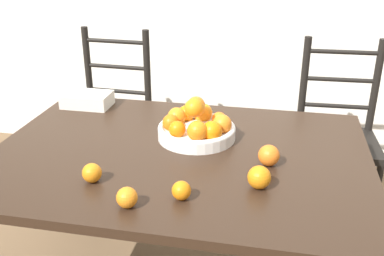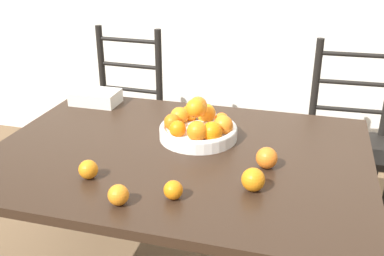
{
  "view_description": "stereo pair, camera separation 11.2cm",
  "coord_description": "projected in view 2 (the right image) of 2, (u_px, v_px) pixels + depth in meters",
  "views": [
    {
      "loc": [
        0.36,
        -1.53,
        1.53
      ],
      "look_at": [
        0.04,
        0.04,
        0.83
      ],
      "focal_mm": 42.0,
      "sensor_mm": 36.0,
      "label": 1
    },
    {
      "loc": [
        0.47,
        -1.5,
        1.53
      ],
      "look_at": [
        0.04,
        0.04,
        0.83
      ],
      "focal_mm": 42.0,
      "sensor_mm": 36.0,
      "label": 2
    }
  ],
  "objects": [
    {
      "name": "orange_loose_4",
      "position": [
        88.0,
        169.0,
        1.54
      ],
      "size": [
        0.07,
        0.07,
        0.07
      ],
      "color": "orange",
      "rests_on": "dining_table"
    },
    {
      "name": "orange_loose_1",
      "position": [
        173.0,
        190.0,
        1.43
      ],
      "size": [
        0.06,
        0.06,
        0.06
      ],
      "color": "orange",
      "rests_on": "dining_table"
    },
    {
      "name": "orange_loose_3",
      "position": [
        267.0,
        158.0,
        1.61
      ],
      "size": [
        0.08,
        0.08,
        0.08
      ],
      "color": "orange",
      "rests_on": "dining_table"
    },
    {
      "name": "dining_table",
      "position": [
        179.0,
        172.0,
        1.79
      ],
      "size": [
        1.46,
        1.06,
        0.75
      ],
      "color": "black",
      "rests_on": "ground_plane"
    },
    {
      "name": "fruit_bowl",
      "position": [
        198.0,
        126.0,
        1.84
      ],
      "size": [
        0.32,
        0.32,
        0.18
      ],
      "color": "white",
      "rests_on": "dining_table"
    },
    {
      "name": "orange_loose_2",
      "position": [
        118.0,
        195.0,
        1.39
      ],
      "size": [
        0.07,
        0.07,
        0.07
      ],
      "color": "orange",
      "rests_on": "dining_table"
    },
    {
      "name": "chair_left",
      "position": [
        123.0,
        121.0,
        2.71
      ],
      "size": [
        0.44,
        0.42,
        1.03
      ],
      "rotation": [
        0.0,
        0.0,
        -0.04
      ],
      "color": "black",
      "rests_on": "ground_plane"
    },
    {
      "name": "chair_right",
      "position": [
        347.0,
        145.0,
        2.39
      ],
      "size": [
        0.44,
        0.42,
        1.03
      ],
      "rotation": [
        0.0,
        0.0,
        0.04
      ],
      "color": "black",
      "rests_on": "ground_plane"
    },
    {
      "name": "book_stack",
      "position": [
        96.0,
        97.0,
        2.22
      ],
      "size": [
        0.23,
        0.14,
        0.07
      ],
      "color": "silver",
      "rests_on": "dining_table"
    },
    {
      "name": "orange_loose_0",
      "position": [
        253.0,
        180.0,
        1.47
      ],
      "size": [
        0.08,
        0.08,
        0.08
      ],
      "color": "orange",
      "rests_on": "dining_table"
    }
  ]
}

